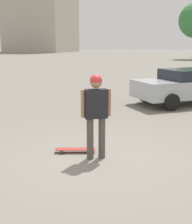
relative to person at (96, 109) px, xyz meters
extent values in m
plane|color=gray|center=(0.00, 0.00, -1.08)|extent=(220.00, 220.00, 0.00)
cylinder|color=#4C4742|center=(0.07, -0.11, -0.64)|extent=(0.14, 0.14, 0.88)
cylinder|color=#4C4742|center=(-0.07, 0.11, -0.64)|extent=(0.14, 0.14, 0.88)
cube|color=black|center=(0.00, 0.00, 0.10)|extent=(0.41, 0.50, 0.61)
cylinder|color=#9E7051|center=(0.14, -0.24, 0.12)|extent=(0.09, 0.09, 0.58)
cylinder|color=#9E7051|center=(-0.14, 0.24, 0.12)|extent=(0.09, 0.09, 0.58)
sphere|color=#9E7051|center=(0.00, 0.00, 0.54)|extent=(0.24, 0.24, 0.24)
sphere|color=red|center=(0.00, 0.00, 0.59)|extent=(0.25, 0.25, 0.25)
cube|color=#A5332D|center=(-0.18, -0.55, -1.00)|extent=(0.49, 0.91, 0.01)
cylinder|color=#262628|center=(0.03, -0.80, -1.05)|extent=(0.05, 0.08, 0.08)
cylinder|color=#262628|center=(-0.18, -0.88, -1.05)|extent=(0.05, 0.08, 0.08)
cylinder|color=#262628|center=(-0.18, -0.23, -1.05)|extent=(0.05, 0.08, 0.08)
cylinder|color=#262628|center=(-0.39, -0.30, -1.05)|extent=(0.05, 0.08, 0.08)
cube|color=#ADB2B7|center=(-6.93, 1.42, -0.43)|extent=(4.03, 4.28, 0.68)
cube|color=#1E232D|center=(-6.99, 1.49, 0.11)|extent=(2.43, 2.46, 0.40)
cylinder|color=black|center=(-5.42, 1.04, -0.77)|extent=(0.56, 0.60, 0.62)
cylinder|color=black|center=(-6.79, -0.13, -0.77)|extent=(0.56, 0.60, 0.62)
cube|color=#B2A899|center=(-72.43, -40.42, 10.07)|extent=(15.44, 15.87, 22.31)
camera|label=1|loc=(5.96, 2.03, 1.32)|focal=50.00mm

